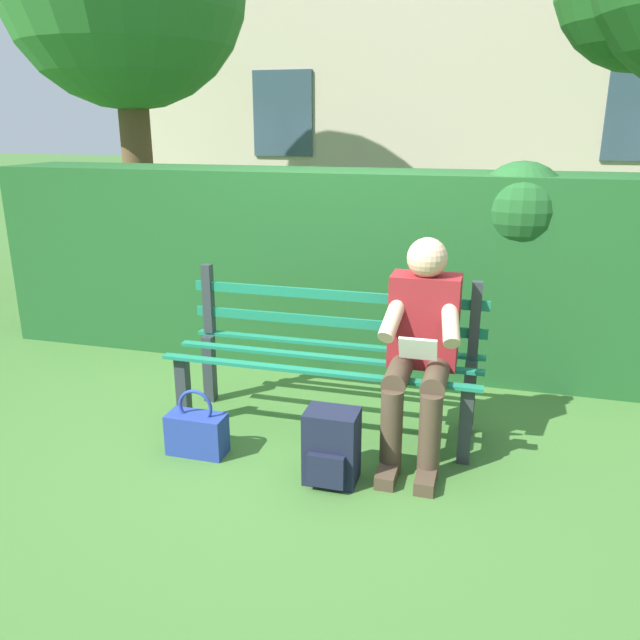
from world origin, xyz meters
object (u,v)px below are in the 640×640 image
(backpack, at_px, (332,447))
(park_bench, at_px, (328,355))
(person_seated, at_px, (421,342))
(handbag, at_px, (197,432))

(backpack, bearing_deg, park_bench, -73.33)
(person_seated, bearing_deg, park_bench, -17.28)
(person_seated, xyz_separation_m, handbag, (1.18, 0.39, -0.51))
(backpack, relative_size, handbag, 1.02)
(park_bench, bearing_deg, backpack, 106.67)
(backpack, bearing_deg, handbag, -5.33)
(backpack, distance_m, handbag, 0.81)
(person_seated, distance_m, handbag, 1.34)
(person_seated, xyz_separation_m, backpack, (0.38, 0.46, -0.45))
(park_bench, height_order, person_seated, person_seated)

